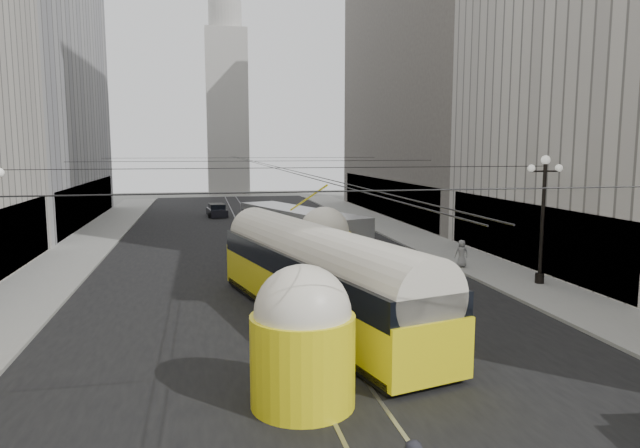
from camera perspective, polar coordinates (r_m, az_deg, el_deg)
name	(u,v)px	position (r m, az deg, el deg)	size (l,w,h in m)	color
road	(260,246)	(40.42, -6.04, -2.24)	(20.00, 85.00, 0.02)	black
sidewalk_left	(89,243)	(44.44, -22.10, -1.77)	(4.00, 72.00, 0.15)	gray
sidewalk_right	(404,233)	(46.47, 8.41, -0.90)	(4.00, 72.00, 0.15)	gray
rail_left	(249,247)	(40.36, -7.10, -2.27)	(0.12, 85.00, 0.04)	gray
rail_right	(270,246)	(40.50, -4.98, -2.21)	(0.12, 85.00, 0.04)	gray
building_left_far	(9,62)	(57.95, -28.66, 14.06)	(12.60, 28.60, 28.60)	#999999
building_right_far	(442,53)	(60.82, 12.07, 16.35)	(12.60, 32.60, 32.60)	#514C47
distant_tower	(227,93)	(87.61, -9.32, 12.79)	(6.00, 6.00, 31.36)	#B2AFA8
lamppost_right_mid	(543,212)	(30.21, 21.40, 1.13)	(1.86, 0.44, 6.37)	black
catenary	(262,163)	(38.86, -5.84, 6.09)	(25.00, 72.00, 0.23)	black
streetcar	(317,275)	(22.60, -0.30, -5.09)	(6.51, 17.30, 3.90)	yellow
city_bus	(300,231)	(35.82, -2.04, -0.74)	(6.62, 12.57, 3.08)	#B5B7BB
sedan_white_far	(281,218)	(50.74, -3.95, 0.57)	(2.22, 4.88, 1.51)	silver
sedan_dark_far	(217,211)	(58.73, -10.28, 1.32)	(2.14, 4.24, 1.29)	black
pedestrian_sidewalk_right	(462,253)	(33.43, 13.97, -2.87)	(0.76, 0.47, 1.56)	gray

